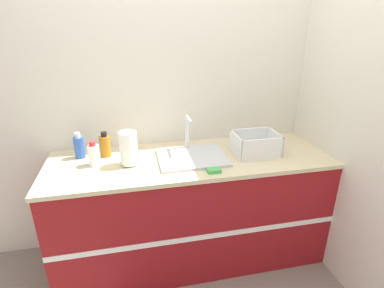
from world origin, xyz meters
name	(u,v)px	position (x,y,z in m)	size (l,w,h in m)	color
ground_plane	(201,284)	(0.00, 0.00, 0.00)	(12.00, 12.00, 0.00)	slate
wall_back	(181,91)	(0.00, 0.71, 1.30)	(4.45, 0.06, 2.60)	beige
wall_right	(327,95)	(1.05, 0.34, 1.30)	(0.06, 2.68, 2.60)	beige
counter_cabinet	(191,208)	(0.00, 0.34, 0.44)	(2.07, 0.70, 0.89)	maroon
sink	(191,156)	(0.00, 0.32, 0.91)	(0.49, 0.40, 0.28)	silver
paper_towel_roll	(129,148)	(-0.44, 0.31, 1.01)	(0.12, 0.12, 0.24)	#4C4C51
dish_rack	(255,146)	(0.48, 0.30, 0.95)	(0.32, 0.25, 0.16)	white
bottle_blue	(79,147)	(-0.80, 0.51, 0.97)	(0.07, 0.07, 0.19)	#2D56B7
bottle_amber	(105,146)	(-0.61, 0.50, 0.97)	(0.08, 0.08, 0.19)	#B26B19
bottle_white_spray	(94,155)	(-0.68, 0.36, 0.96)	(0.08, 0.08, 0.18)	white
sponge	(214,170)	(0.10, 0.08, 0.90)	(0.09, 0.06, 0.02)	#4CB259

